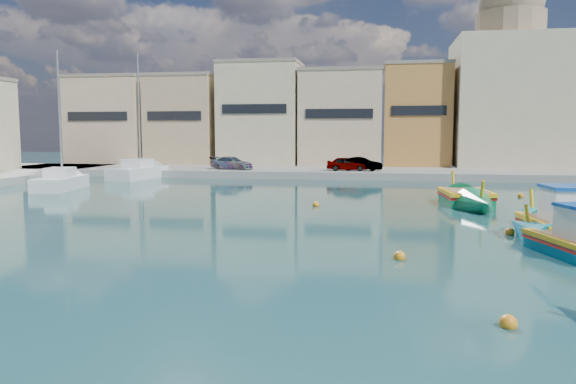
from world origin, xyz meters
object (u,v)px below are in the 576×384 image
(luzzu_blue_cabin, at_px, (561,229))
(yacht_north, at_px, (150,172))
(church_block, at_px, (508,84))
(luzzu_green, at_px, (466,199))
(luzzu_turquoise_cabin, at_px, (576,246))
(yacht_midnorth, at_px, (69,182))

(luzzu_blue_cabin, bearing_deg, yacht_north, 137.79)
(church_block, xyz_separation_m, luzzu_green, (-7.27, -26.03, -8.11))
(luzzu_blue_cabin, height_order, yacht_north, yacht_north)
(luzzu_turquoise_cabin, relative_size, yacht_north, 0.74)
(church_block, distance_m, yacht_north, 34.35)
(yacht_midnorth, bearing_deg, luzzu_green, -10.89)
(luzzu_blue_cabin, bearing_deg, luzzu_green, 102.33)
(luzzu_turquoise_cabin, bearing_deg, church_block, 81.64)
(luzzu_turquoise_cabin, xyz_separation_m, luzzu_blue_cabin, (0.39, 2.88, 0.06))
(luzzu_blue_cabin, relative_size, luzzu_green, 0.99)
(luzzu_turquoise_cabin, relative_size, luzzu_green, 0.92)
(church_block, height_order, yacht_north, church_block)
(luzzu_green, bearing_deg, yacht_midnorth, 169.11)
(luzzu_blue_cabin, distance_m, yacht_midnorth, 31.43)
(luzzu_turquoise_cabin, bearing_deg, luzzu_blue_cabin, 82.30)
(church_block, height_order, luzzu_green, church_block)
(luzzu_turquoise_cabin, height_order, yacht_midnorth, yacht_midnorth)
(luzzu_blue_cabin, bearing_deg, yacht_midnorth, 152.88)
(yacht_north, bearing_deg, luzzu_green, -30.76)
(luzzu_green, relative_size, yacht_north, 0.81)
(luzzu_turquoise_cabin, distance_m, luzzu_blue_cabin, 2.91)
(luzzu_green, bearing_deg, luzzu_turquoise_cabin, -82.30)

